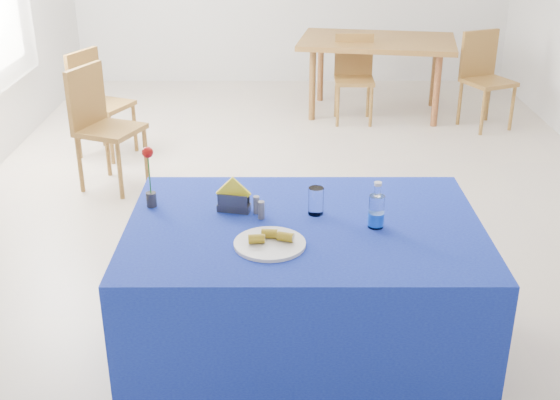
{
  "coord_description": "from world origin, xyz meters",
  "views": [
    {
      "loc": [
        -0.14,
        -4.77,
        2.15
      ],
      "look_at": [
        -0.14,
        -2.04,
        0.92
      ],
      "focal_mm": 45.0,
      "sensor_mm": 36.0,
      "label": 1
    }
  ],
  "objects_px": {
    "plate": "(270,244)",
    "chair_win_b": "(95,96)",
    "blue_table": "(303,296)",
    "oak_table": "(377,47)",
    "chair_bg_right": "(484,72)",
    "chair_bg_left": "(354,72)",
    "water_bottle": "(376,212)",
    "chair_win_a": "(100,119)"
  },
  "relations": [
    {
      "from": "plate",
      "to": "oak_table",
      "type": "height_order",
      "value": "plate"
    },
    {
      "from": "plate",
      "to": "chair_win_b",
      "type": "xyz_separation_m",
      "value": [
        -1.53,
        3.17,
        -0.25
      ]
    },
    {
      "from": "water_bottle",
      "to": "oak_table",
      "type": "xyz_separation_m",
      "value": [
        0.54,
        4.19,
        -0.15
      ]
    },
    {
      "from": "oak_table",
      "to": "chair_bg_left",
      "type": "distance_m",
      "value": 0.39
    },
    {
      "from": "oak_table",
      "to": "chair_bg_right",
      "type": "distance_m",
      "value": 1.07
    },
    {
      "from": "blue_table",
      "to": "chair_win_a",
      "type": "distance_m",
      "value": 2.68
    },
    {
      "from": "blue_table",
      "to": "oak_table",
      "type": "relative_size",
      "value": 0.96
    },
    {
      "from": "oak_table",
      "to": "plate",
      "type": "bearing_deg",
      "value": -103.06
    },
    {
      "from": "chair_win_a",
      "to": "chair_bg_right",
      "type": "bearing_deg",
      "value": -43.28
    },
    {
      "from": "oak_table",
      "to": "chair_win_b",
      "type": "distance_m",
      "value": 2.82
    },
    {
      "from": "plate",
      "to": "chair_win_b",
      "type": "height_order",
      "value": "chair_win_b"
    },
    {
      "from": "oak_table",
      "to": "chair_win_a",
      "type": "relative_size",
      "value": 1.78
    },
    {
      "from": "blue_table",
      "to": "chair_bg_left",
      "type": "height_order",
      "value": "chair_bg_left"
    },
    {
      "from": "blue_table",
      "to": "oak_table",
      "type": "height_order",
      "value": "blue_table"
    },
    {
      "from": "oak_table",
      "to": "chair_bg_right",
      "type": "bearing_deg",
      "value": -23.05
    },
    {
      "from": "blue_table",
      "to": "chair_win_a",
      "type": "xyz_separation_m",
      "value": [
        -1.47,
        2.24,
        0.16
      ]
    },
    {
      "from": "chair_bg_right",
      "to": "chair_win_b",
      "type": "xyz_separation_m",
      "value": [
        -3.51,
        -0.79,
        -0.01
      ]
    },
    {
      "from": "oak_table",
      "to": "chair_win_b",
      "type": "height_order",
      "value": "chair_win_b"
    },
    {
      "from": "chair_bg_left",
      "to": "chair_win_b",
      "type": "height_order",
      "value": "chair_win_b"
    },
    {
      "from": "chair_bg_left",
      "to": "chair_win_a",
      "type": "bearing_deg",
      "value": -139.61
    },
    {
      "from": "plate",
      "to": "chair_bg_left",
      "type": "distance_m",
      "value": 4.22
    },
    {
      "from": "plate",
      "to": "blue_table",
      "type": "height_order",
      "value": "plate"
    },
    {
      "from": "water_bottle",
      "to": "chair_win_b",
      "type": "relative_size",
      "value": 0.24
    },
    {
      "from": "oak_table",
      "to": "chair_bg_right",
      "type": "xyz_separation_m",
      "value": [
        0.97,
        -0.41,
        -0.16
      ]
    },
    {
      "from": "plate",
      "to": "chair_bg_right",
      "type": "height_order",
      "value": "chair_bg_right"
    },
    {
      "from": "plate",
      "to": "chair_bg_right",
      "type": "xyz_separation_m",
      "value": [
        1.99,
        3.96,
        -0.25
      ]
    },
    {
      "from": "plate",
      "to": "oak_table",
      "type": "relative_size",
      "value": 0.18
    },
    {
      "from": "chair_bg_right",
      "to": "chair_win_b",
      "type": "bearing_deg",
      "value": 168.53
    },
    {
      "from": "water_bottle",
      "to": "chair_bg_left",
      "type": "bearing_deg",
      "value": 85.68
    },
    {
      "from": "blue_table",
      "to": "chair_bg_right",
      "type": "height_order",
      "value": "chair_bg_right"
    },
    {
      "from": "blue_table",
      "to": "chair_win_b",
      "type": "bearing_deg",
      "value": 119.6
    },
    {
      "from": "water_bottle",
      "to": "chair_bg_right",
      "type": "bearing_deg",
      "value": 68.13
    },
    {
      "from": "chair_win_a",
      "to": "chair_win_b",
      "type": "relative_size",
      "value": 1.05
    },
    {
      "from": "blue_table",
      "to": "water_bottle",
      "type": "relative_size",
      "value": 7.44
    },
    {
      "from": "chair_win_b",
      "to": "chair_bg_right",
      "type": "bearing_deg",
      "value": -53.38
    },
    {
      "from": "chair_bg_right",
      "to": "chair_win_a",
      "type": "relative_size",
      "value": 0.97
    },
    {
      "from": "blue_table",
      "to": "chair_bg_right",
      "type": "bearing_deg",
      "value": 63.93
    },
    {
      "from": "chair_bg_right",
      "to": "chair_bg_left",
      "type": "bearing_deg",
      "value": 147.32
    },
    {
      "from": "plate",
      "to": "chair_bg_right",
      "type": "bearing_deg",
      "value": 63.35
    },
    {
      "from": "chair_bg_right",
      "to": "blue_table",
      "type": "bearing_deg",
      "value": -140.23
    },
    {
      "from": "plate",
      "to": "chair_win_a",
      "type": "bearing_deg",
      "value": 118.25
    },
    {
      "from": "blue_table",
      "to": "water_bottle",
      "type": "xyz_separation_m",
      "value": [
        0.32,
        -0.03,
        0.45
      ]
    }
  ]
}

